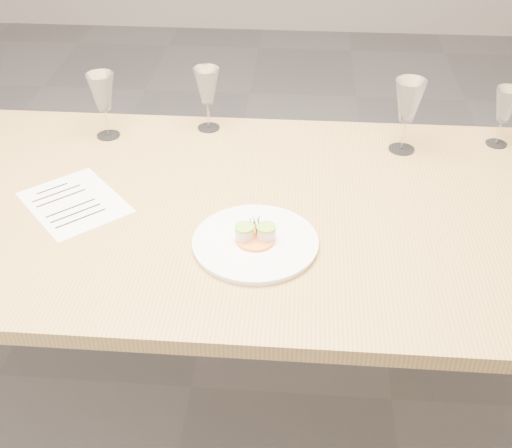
# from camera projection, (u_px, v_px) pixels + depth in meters

# --- Properties ---
(ground) EXTENTS (7.00, 7.00, 0.00)m
(ground) POSITION_uv_depth(u_px,v_px,m) (191.00, 387.00, 2.15)
(ground) COLOR slate
(ground) RESTS_ON ground
(dining_table) EXTENTS (2.40, 1.00, 0.75)m
(dining_table) POSITION_uv_depth(u_px,v_px,m) (176.00, 222.00, 1.75)
(dining_table) COLOR tan
(dining_table) RESTS_ON ground
(dinner_plate) EXTENTS (0.31, 0.31, 0.08)m
(dinner_plate) POSITION_uv_depth(u_px,v_px,m) (256.00, 242.00, 1.55)
(dinner_plate) COLOR white
(dinner_plate) RESTS_ON dining_table
(recipe_sheet) EXTENTS (0.35, 0.35, 0.00)m
(recipe_sheet) POSITION_uv_depth(u_px,v_px,m) (74.00, 202.00, 1.70)
(recipe_sheet) COLOR white
(recipe_sheet) RESTS_ON dining_table
(wine_glass_1) EXTENTS (0.08, 0.08, 0.20)m
(wine_glass_1) POSITION_uv_depth(u_px,v_px,m) (102.00, 93.00, 1.92)
(wine_glass_1) COLOR white
(wine_glass_1) RESTS_ON dining_table
(wine_glass_2) EXTENTS (0.08, 0.08, 0.20)m
(wine_glass_2) POSITION_uv_depth(u_px,v_px,m) (207.00, 87.00, 1.96)
(wine_glass_2) COLOR white
(wine_glass_2) RESTS_ON dining_table
(wine_glass_3) EXTENTS (0.09, 0.09, 0.22)m
(wine_glass_3) POSITION_uv_depth(u_px,v_px,m) (408.00, 102.00, 1.84)
(wine_glass_3) COLOR white
(wine_glass_3) RESTS_ON dining_table
(wine_glass_4) EXTENTS (0.07, 0.07, 0.18)m
(wine_glass_4) POSITION_uv_depth(u_px,v_px,m) (505.00, 106.00, 1.89)
(wine_glass_4) COLOR white
(wine_glass_4) RESTS_ON dining_table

